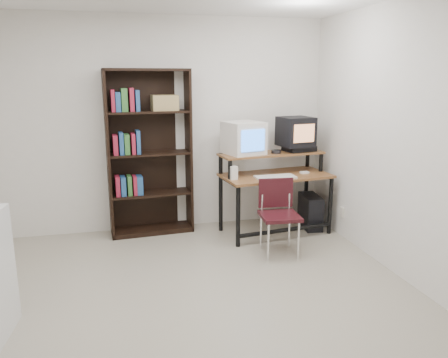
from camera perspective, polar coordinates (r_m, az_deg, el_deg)
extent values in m
cube|color=#A69D8A|center=(3.92, -3.68, -15.66)|extent=(4.00, 4.00, 0.01)
cube|color=silver|center=(5.45, -7.58, 6.92)|extent=(4.00, 0.01, 2.60)
cube|color=silver|center=(1.61, 8.23, -8.35)|extent=(4.00, 0.01, 2.60)
cube|color=silver|center=(4.29, 23.41, 4.27)|extent=(0.01, 4.00, 2.60)
cube|color=brown|center=(5.31, 6.78, 0.44)|extent=(1.36, 0.80, 0.03)
cube|color=brown|center=(5.38, 6.22, 3.33)|extent=(1.33, 0.54, 0.02)
cylinder|color=black|center=(4.91, 1.85, -4.89)|extent=(0.05, 0.05, 0.72)
cylinder|color=black|center=(5.47, 13.71, -3.37)|extent=(0.05, 0.05, 0.72)
cylinder|color=black|center=(5.38, -0.44, -1.79)|extent=(0.05, 0.05, 0.98)
cylinder|color=black|center=(5.90, 10.71, -0.69)|extent=(0.05, 0.05, 0.98)
cylinder|color=black|center=(5.24, 8.02, -6.61)|extent=(1.21, 0.20, 0.05)
cube|color=silver|center=(5.25, 2.55, 5.33)|extent=(0.51, 0.51, 0.40)
cube|color=#3079FE|center=(5.07, 3.82, 5.03)|extent=(0.30, 0.09, 0.25)
cube|color=black|center=(5.54, 9.78, 3.92)|extent=(0.40, 0.33, 0.08)
cube|color=black|center=(5.48, 9.33, 6.13)|extent=(0.43, 0.42, 0.36)
cube|color=tan|center=(5.32, 10.43, 5.88)|extent=(0.28, 0.06, 0.22)
cylinder|color=#26262B|center=(5.33, 6.82, 3.50)|extent=(0.14, 0.14, 0.05)
cube|color=silver|center=(5.13, 6.72, 0.18)|extent=(0.48, 0.23, 0.03)
cube|color=black|center=(5.41, 10.41, 0.57)|extent=(0.25, 0.22, 0.01)
cube|color=white|center=(5.42, 10.45, 0.81)|extent=(0.11, 0.07, 0.03)
cube|color=silver|center=(5.00, 1.25, 0.73)|extent=(0.09, 0.08, 0.17)
cube|color=black|center=(5.69, 11.21, -4.17)|extent=(0.25, 0.47, 0.42)
cube|color=black|center=(4.73, 7.29, -4.83)|extent=(0.43, 0.43, 0.04)
cube|color=black|center=(4.83, 6.77, -1.80)|extent=(0.39, 0.06, 0.33)
cylinder|color=silver|center=(4.61, 5.81, -8.24)|extent=(0.02, 0.02, 0.41)
cylinder|color=silver|center=(4.70, 9.70, -7.93)|extent=(0.02, 0.02, 0.41)
cylinder|color=silver|center=(4.91, 4.84, -6.87)|extent=(0.02, 0.02, 0.41)
cylinder|color=silver|center=(4.99, 8.51, -6.62)|extent=(0.02, 0.02, 0.41)
cube|color=black|center=(5.26, -14.89, 2.96)|extent=(0.05, 0.33, 1.98)
cube|color=black|center=(5.39, -4.65, 3.60)|extent=(0.05, 0.33, 1.98)
cube|color=black|center=(5.46, -9.95, 3.56)|extent=(0.99, 0.09, 1.98)
cube|color=black|center=(5.23, -10.14, 13.88)|extent=(1.01, 0.40, 0.03)
cube|color=black|center=(5.55, -9.33, -6.51)|extent=(1.01, 0.40, 0.06)
cube|color=black|center=(5.41, -9.51, -1.87)|extent=(0.95, 0.38, 0.03)
cube|color=black|center=(5.31, -9.71, 3.30)|extent=(0.95, 0.38, 0.03)
cube|color=black|center=(5.24, -9.92, 8.63)|extent=(0.95, 0.38, 0.02)
cube|color=olive|center=(5.27, -7.79, 9.84)|extent=(0.32, 0.26, 0.18)
cube|color=beige|center=(5.45, 15.14, -4.19)|extent=(0.02, 0.08, 0.12)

